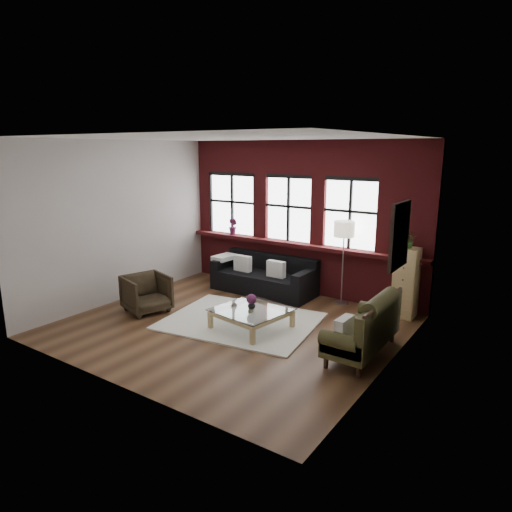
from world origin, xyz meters
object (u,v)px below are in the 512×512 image
Objects in this scene: vase at (251,305)px; dark_sofa at (264,274)px; coffee_table at (252,319)px; drawer_chest at (406,283)px; armchair at (147,293)px; floor_lamp at (343,259)px; vintage_settee at (362,326)px.

dark_sofa is at bearing 117.43° from vase.
drawer_chest reaches higher than coffee_table.
drawer_chest is (1.99, 2.07, 0.21)m from vase.
drawer_chest reaches higher than vase.
vase is at bearing -62.10° from armchair.
vase is 0.08× the size of floor_lamp.
floor_lamp reaches higher than coffee_table.
coffee_table is (0.95, -1.83, -0.23)m from dark_sofa.
dark_sofa is at bearing -175.35° from drawer_chest.
drawer_chest reaches higher than armchair.
drawer_chest is at bearing 88.32° from vintage_settee.
vase is at bearing -109.34° from floor_lamp.
dark_sofa is at bearing 149.26° from vintage_settee.
dark_sofa reaches higher than coffee_table.
armchair is 0.70× the size of coffee_table.
vintage_settee reaches higher than coffee_table.
vintage_settee is 2.12× the size of armchair.
vintage_settee is (2.88, -1.71, 0.04)m from dark_sofa.
dark_sofa is 3.35m from vintage_settee.
floor_lamp is (0.74, 2.10, 0.47)m from vase.
drawer_chest is 1.28m from floor_lamp.
dark_sofa is 1.78m from floor_lamp.
dark_sofa is 2.96m from drawer_chest.
vintage_settee reaches higher than dark_sofa.
floor_lamp is at bearing -31.75° from armchair.
drawer_chest is at bearing -41.77° from armchair.
floor_lamp is at bearing 70.66° from coffee_table.
vase is 2.27m from floor_lamp.
armchair is at bearing -117.94° from dark_sofa.
vintage_settee is at bearing -65.41° from armchair.
armchair is 0.43× the size of floor_lamp.
coffee_table is (-1.93, -0.12, -0.27)m from vintage_settee.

